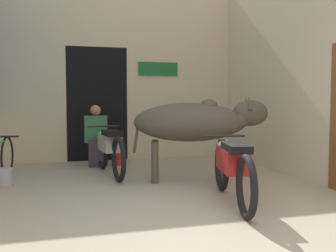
{
  "coord_description": "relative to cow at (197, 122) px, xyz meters",
  "views": [
    {
      "loc": [
        -1.36,
        -3.42,
        1.3
      ],
      "look_at": [
        0.28,
        2.24,
        0.9
      ],
      "focal_mm": 42.0,
      "sensor_mm": 36.0,
      "label": 1
    }
  ],
  "objects": [
    {
      "name": "wall_back_with_doorway",
      "position": [
        -1.0,
        2.82,
        0.68
      ],
      "size": [
        5.04,
        0.93,
        3.77
      ],
      "color": "beige",
      "rests_on": "ground_plane"
    },
    {
      "name": "motorcycle_near",
      "position": [
        -0.04,
        -1.4,
        -0.47
      ],
      "size": [
        0.66,
        2.02,
        0.81
      ],
      "color": "black",
      "rests_on": "ground_plane"
    },
    {
      "name": "wall_right_with_door",
      "position": [
        1.8,
        0.02,
        0.92
      ],
      "size": [
        0.22,
        4.98,
        3.77
      ],
      "color": "beige",
      "rests_on": "ground_plane"
    },
    {
      "name": "shopkeeper_seated",
      "position": [
        -1.41,
        1.85,
        -0.32
      ],
      "size": [
        0.43,
        0.33,
        1.19
      ],
      "color": "#3D3842",
      "rests_on": "ground_plane"
    },
    {
      "name": "cow",
      "position": [
        0.0,
        0.0,
        0.0
      ],
      "size": [
        2.19,
        1.08,
        1.36
      ],
      "color": "#4C4238",
      "rests_on": "ground_plane"
    },
    {
      "name": "motorcycle_far",
      "position": [
        -1.27,
        0.88,
        -0.47
      ],
      "size": [
        0.58,
        1.97,
        0.82
      ],
      "color": "black",
      "rests_on": "ground_plane"
    },
    {
      "name": "bucket",
      "position": [
        -2.92,
        0.46,
        -0.81
      ],
      "size": [
        0.26,
        0.26,
        0.26
      ],
      "color": "#A8A8B2",
      "rests_on": "ground_plane"
    },
    {
      "name": "ground_plane",
      "position": [
        -0.81,
        -2.43,
        -0.94
      ],
      "size": [
        30.0,
        30.0,
        0.0
      ],
      "primitive_type": "plane",
      "color": "tan"
    },
    {
      "name": "plastic_stool",
      "position": [
        -0.99,
        1.85,
        -0.72
      ],
      "size": [
        0.29,
        0.29,
        0.41
      ],
      "color": "red",
      "rests_on": "ground_plane"
    }
  ]
}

